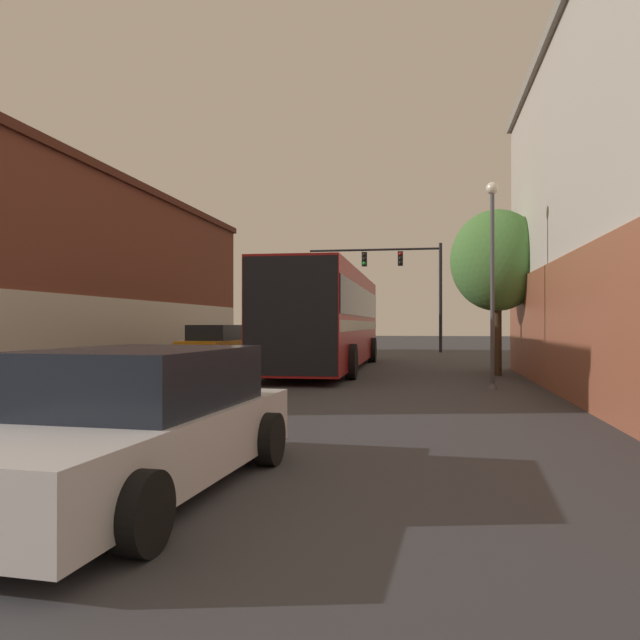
{
  "coord_description": "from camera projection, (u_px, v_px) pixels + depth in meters",
  "views": [
    {
      "loc": [
        4.68,
        -2.39,
        1.56
      ],
      "look_at": [
        1.25,
        17.15,
        1.68
      ],
      "focal_mm": 35.0,
      "sensor_mm": 36.0,
      "label": 1
    }
  ],
  "objects": [
    {
      "name": "hatchback_foreground",
      "position": [
        132.0,
        424.0,
        5.8
      ],
      "size": [
        2.24,
        4.53,
        1.32
      ],
      "rotation": [
        0.0,
        0.0,
        1.51
      ],
      "color": "silver",
      "rests_on": "ground_plane"
    },
    {
      "name": "building_left_brick",
      "position": [
        41.0,
        268.0,
        23.7
      ],
      "size": [
        7.08,
        26.64,
        7.12
      ],
      "color": "brown",
      "rests_on": "ground_plane"
    },
    {
      "name": "parked_car_left_mid",
      "position": [
        217.0,
        345.0,
        25.07
      ],
      "size": [
        2.22,
        4.52,
        1.52
      ],
      "rotation": [
        0.0,
        0.0,
        1.5
      ],
      "color": "orange",
      "rests_on": "ground_plane"
    },
    {
      "name": "street_tree_near",
      "position": [
        497.0,
        261.0,
        18.85
      ],
      "size": [
        2.79,
        2.51,
        5.02
      ],
      "color": "#3D2D1E",
      "rests_on": "ground_plane"
    },
    {
      "name": "bus",
      "position": [
        328.0,
        316.0,
        21.54
      ],
      "size": [
        2.92,
        12.94,
        3.29
      ],
      "rotation": [
        0.0,
        0.0,
        1.59
      ],
      "color": "maroon",
      "rests_on": "ground_plane"
    },
    {
      "name": "lane_center_line",
      "position": [
        289.0,
        370.0,
        21.1
      ],
      "size": [
        0.14,
        48.45,
        0.01
      ],
      "color": "silver",
      "rests_on": "ground_plane"
    },
    {
      "name": "parked_car_left_near",
      "position": [
        269.0,
        340.0,
        34.63
      ],
      "size": [
        2.44,
        4.33,
        1.42
      ],
      "rotation": [
        0.0,
        0.0,
        1.69
      ],
      "color": "black",
      "rests_on": "ground_plane"
    },
    {
      "name": "traffic_signal_gantry",
      "position": [
        395.0,
        272.0,
        34.64
      ],
      "size": [
        7.39,
        0.36,
        6.02
      ],
      "color": "black",
      "rests_on": "ground_plane"
    },
    {
      "name": "street_lamp",
      "position": [
        492.0,
        275.0,
        14.94
      ],
      "size": [
        0.3,
        0.3,
        4.97
      ],
      "color": "#47474C",
      "rests_on": "ground_plane"
    }
  ]
}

